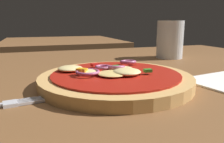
# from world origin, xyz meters

# --- Properties ---
(dining_table) EXTENTS (1.21, 1.00, 0.04)m
(dining_table) POSITION_xyz_m (0.00, 0.00, 0.02)
(dining_table) COLOR brown
(dining_table) RESTS_ON ground
(pizza) EXTENTS (0.27, 0.27, 0.03)m
(pizza) POSITION_xyz_m (-0.03, -0.03, 0.05)
(pizza) COLOR tan
(pizza) RESTS_ON dining_table
(beer_glass) EXTENTS (0.08, 0.08, 0.11)m
(beer_glass) POSITION_xyz_m (0.23, 0.21, 0.09)
(beer_glass) COLOR silver
(beer_glass) RESTS_ON dining_table
(background_table) EXTENTS (0.70, 0.67, 0.04)m
(background_table) POSITION_xyz_m (-0.00, 1.06, 0.02)
(background_table) COLOR brown
(background_table) RESTS_ON ground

